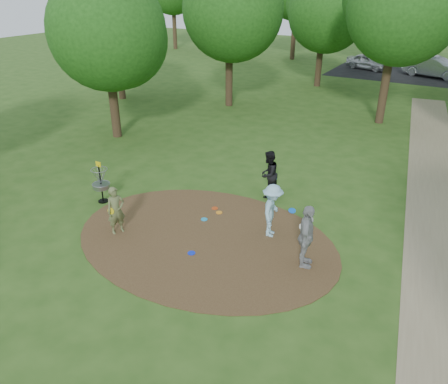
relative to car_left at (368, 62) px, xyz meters
The scene contains 16 objects.
ground 30.51m from the car_left, 85.56° to the right, with size 100.00×100.00×0.00m, color #2D5119.
dirt_clearing 30.51m from the car_left, 85.56° to the right, with size 8.40×8.40×0.02m, color #47301C.
footpath 29.77m from the car_left, 72.67° to the right, with size 2.00×40.00×0.01m, color #8C7A5B.
parking_lot 4.43m from the car_left, ahead, with size 14.00×8.00×0.01m, color black.
player_observer_with_disc 31.44m from the car_left, 90.39° to the right, with size 0.58×0.68×1.56m.
player_throwing_with_disc 29.46m from the car_left, 82.12° to the right, with size 1.20×1.22×1.72m.
player_walking_with_disc 26.90m from the car_left, 84.02° to the right, with size 0.69×0.87×1.75m.
player_waiting_with_disc 30.69m from the car_left, 79.67° to the right, with size 0.70×1.17×1.87m.
disc_ground_cyan 29.50m from the car_left, 86.63° to the right, with size 0.22×0.22×0.02m, color #1A9FD5.
disc_ground_blue 31.39m from the car_left, 85.50° to the right, with size 0.22×0.22×0.02m, color #0D27E8.
disc_ground_red 28.65m from the car_left, 86.72° to the right, with size 0.22×0.22×0.02m, color #C93F14.
car_left is the anchor object (origin of this frame).
car_right 5.51m from the car_left, ahead, with size 1.68×4.81×1.58m, color #ACAFB4.
disc_ground_orange 28.86m from the car_left, 86.17° to the right, with size 0.22×0.22×0.02m, color orange.
disc_golf_basket 30.19m from the car_left, 94.06° to the right, with size 0.63×0.63×1.54m.
tree_ring 21.48m from the car_left, 76.10° to the right, with size 37.41×45.55×9.44m.
Camera 1 is at (6.22, -9.62, 7.26)m, focal length 35.00 mm.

